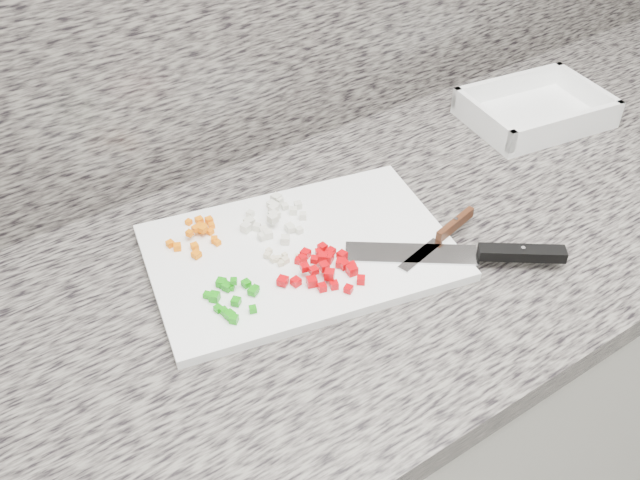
{
  "coord_description": "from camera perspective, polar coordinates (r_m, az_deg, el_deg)",
  "views": [
    {
      "loc": [
        -0.52,
        0.83,
        1.57
      ],
      "look_at": [
        -0.09,
        1.45,
        0.93
      ],
      "focal_mm": 40.0,
      "sensor_mm": 36.0,
      "label": 1
    }
  ],
  "objects": [
    {
      "name": "cabinet",
      "position": [
        1.4,
        3.6,
        -14.91
      ],
      "size": [
        3.92,
        0.62,
        0.86
      ],
      "primitive_type": "cube",
      "color": "beige",
      "rests_on": "ground"
    },
    {
      "name": "countertop",
      "position": [
        1.06,
        4.59,
        -0.81
      ],
      "size": [
        3.96,
        0.64,
        0.04
      ],
      "primitive_type": "cube",
      "color": "slate",
      "rests_on": "cabinet"
    },
    {
      "name": "cutting_board",
      "position": [
        1.01,
        -1.57,
        -0.98
      ],
      "size": [
        0.47,
        0.37,
        0.01
      ],
      "primitive_type": "cube",
      "rotation": [
        0.0,
        0.0,
        -0.22
      ],
      "color": "white",
      "rests_on": "countertop"
    },
    {
      "name": "carrot_pile",
      "position": [
        1.04,
        -9.72,
        0.52
      ],
      "size": [
        0.08,
        0.09,
        0.02
      ],
      "color": "orange",
      "rests_on": "cutting_board"
    },
    {
      "name": "onion_pile",
      "position": [
        1.05,
        -3.68,
        1.8
      ],
      "size": [
        0.11,
        0.11,
        0.02
      ],
      "color": "silver",
      "rests_on": "cutting_board"
    },
    {
      "name": "green_pepper_pile",
      "position": [
        0.94,
        -7.16,
        -4.56
      ],
      "size": [
        0.07,
        0.08,
        0.02
      ],
      "color": "#148E0C",
      "rests_on": "cutting_board"
    },
    {
      "name": "red_pepper_pile",
      "position": [
        0.97,
        0.44,
        -2.24
      ],
      "size": [
        0.11,
        0.11,
        0.02
      ],
      "color": "#BF0209",
      "rests_on": "cutting_board"
    },
    {
      "name": "garlic_pile",
      "position": [
        0.99,
        -3.28,
        -1.45
      ],
      "size": [
        0.04,
        0.04,
        0.01
      ],
      "color": "beige",
      "rests_on": "cutting_board"
    },
    {
      "name": "chef_knife",
      "position": [
        1.02,
        12.97,
        -1.04
      ],
      "size": [
        0.26,
        0.21,
        0.02
      ],
      "rotation": [
        0.0,
        0.0,
        -0.64
      ],
      "color": "#B9BBC0",
      "rests_on": "cutting_board"
    },
    {
      "name": "paring_knife",
      "position": [
        1.04,
        10.1,
        0.66
      ],
      "size": [
        0.17,
        0.05,
        0.02
      ],
      "rotation": [
        0.0,
        0.0,
        0.23
      ],
      "color": "#B9BBC0",
      "rests_on": "cutting_board"
    },
    {
      "name": "tray",
      "position": [
        1.37,
        16.79,
        9.8
      ],
      "size": [
        0.27,
        0.21,
        0.05
      ],
      "rotation": [
        0.0,
        0.0,
        -0.16
      ],
      "color": "white",
      "rests_on": "countertop"
    }
  ]
}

